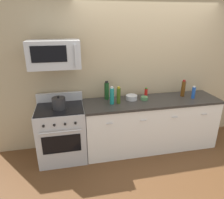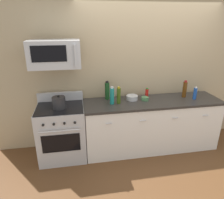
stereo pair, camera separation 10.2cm
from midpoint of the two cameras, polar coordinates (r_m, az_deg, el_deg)
ground_plane at (r=4.03m, az=11.10°, el=-12.63°), size 6.57×6.57×0.00m
back_wall at (r=3.85m, az=10.36°, el=7.82°), size 5.47×0.10×2.70m
counter_unit at (r=3.80m, az=11.59°, el=-6.83°), size 2.38×0.66×0.92m
range_oven at (r=3.57m, az=-12.88°, el=-8.69°), size 0.76×0.69×1.07m
microwave at (r=3.20m, az=-14.72°, el=12.15°), size 0.74×0.44×0.40m
bottle_sparkling_teal at (r=3.35m, az=0.86°, el=1.02°), size 0.07×0.07×0.30m
bottle_wine_green at (r=3.56m, az=-0.53°, el=2.46°), size 0.08×0.08×0.32m
bottle_wine_amber at (r=3.90m, az=20.24°, el=2.68°), size 0.07×0.07×0.30m
bottle_soda_blue at (r=3.87m, az=22.76°, el=1.58°), size 0.06×0.06×0.22m
bottle_hot_sauce_red at (r=3.72m, az=10.41°, el=1.75°), size 0.06×0.06×0.17m
bottle_olive_oil at (r=3.38m, az=2.74°, el=1.09°), size 0.07×0.07×0.29m
bowl_steel_prep at (r=3.59m, az=6.40°, el=0.56°), size 0.20×0.20×0.08m
bowl_green_glaze at (r=3.60m, az=9.94°, el=0.26°), size 0.13×0.13×0.06m
stockpot at (r=3.29m, az=-13.67°, el=-0.84°), size 0.21×0.21×0.22m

